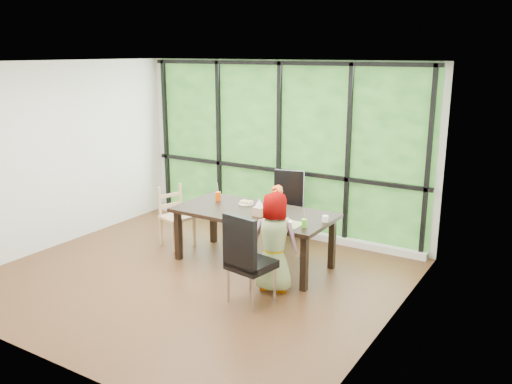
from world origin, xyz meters
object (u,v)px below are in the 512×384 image
chair_end_beech (177,217)px  child_older (273,242)px  plate_near (284,222)px  green_cup (304,223)px  chair_interior_leather (251,258)px  dining_table (254,238)px  chair_window_leather (285,208)px  plate_far (246,204)px  tissue_box (259,211)px  white_mug (325,219)px  child_toddler (276,218)px  orange_cup (218,196)px

chair_end_beech → child_older: 2.05m
child_older → plate_near: bearing=-94.0°
green_cup → chair_interior_leather: bearing=-111.9°
dining_table → chair_window_leather: 0.99m
chair_interior_leather → plate_near: bearing=-79.6°
chair_interior_leather → plate_far: 1.52m
chair_end_beech → plate_far: bearing=-60.2°
chair_window_leather → tissue_box: size_ratio=8.06×
plate_far → white_mug: white_mug is taller
plate_near → tissue_box: tissue_box is taller
chair_window_leather → child_older: 1.70m
chair_end_beech → child_toddler: 1.47m
dining_table → orange_cup: bearing=165.4°
chair_interior_leather → plate_near: (-0.01, 0.79, 0.22)m
child_toddler → chair_interior_leather: bearing=-52.3°
dining_table → tissue_box: tissue_box is taller
chair_end_beech → tissue_box: size_ratio=6.72×
chair_window_leather → child_toddler: size_ratio=1.11×
dining_table → chair_window_leather: bearing=92.5°
dining_table → tissue_box: 0.48m
orange_cup → plate_far: bearing=6.0°
chair_window_leather → plate_far: 0.81m
plate_near → white_mug: bearing=32.9°
chair_interior_leather → child_older: child_older is taller
chair_window_leather → orange_cup: 1.07m
tissue_box → plate_near: bearing=-10.5°
dining_table → chair_end_beech: 1.33m
orange_cup → green_cup: (1.60, -0.45, -0.01)m
chair_interior_leather → tissue_box: 1.00m
chair_end_beech → child_toddler: (1.33, 0.62, 0.04)m
chair_end_beech → plate_far: (1.06, 0.23, 0.31)m
white_mug → child_toddler: bearing=151.8°
plate_near → orange_cup: orange_cup is taller
plate_far → green_cup: green_cup is taller
child_older → plate_far: child_older is taller
plate_far → child_older: bearing=-41.8°
plate_near → green_cup: 0.31m
chair_window_leather → chair_end_beech: bearing=-155.6°
dining_table → orange_cup: size_ratio=17.24×
chair_end_beech → tissue_box: chair_end_beech is taller
white_mug → tissue_box: 0.87m
tissue_box → plate_far: bearing=140.3°
chair_interior_leather → chair_end_beech: 2.16m
dining_table → chair_interior_leather: chair_interior_leather is taller
white_mug → tissue_box: (-0.84, -0.20, 0.02)m
chair_window_leather → orange_cup: (-0.67, -0.79, 0.27)m
chair_window_leather → chair_interior_leather: 2.07m
green_cup → white_mug: bearing=69.0°
white_mug → tissue_box: bearing=-166.4°
green_cup → tissue_box: tissue_box is taller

